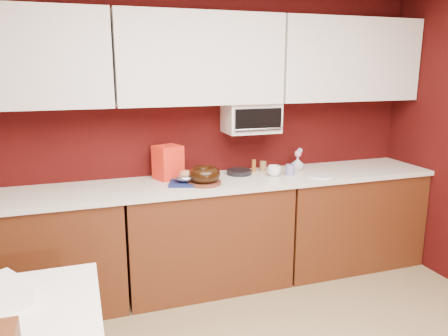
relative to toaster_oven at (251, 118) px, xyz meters
name	(u,v)px	position (x,y,z in m)	size (l,w,h in m)	color
wall_back	(195,132)	(-0.45, 0.15, -0.12)	(4.00, 0.02, 2.50)	#390907
base_cabinet_left	(31,258)	(-1.78, -0.17, -0.95)	(1.31, 0.58, 0.86)	#532610
base_cabinet_center	(206,236)	(-0.45, -0.17, -0.95)	(1.31, 0.58, 0.86)	#532610
base_cabinet_right	(345,219)	(0.88, -0.17, -0.95)	(1.31, 0.58, 0.86)	#532610
countertop	(206,183)	(-0.45, -0.17, -0.49)	(4.00, 0.62, 0.04)	silver
upper_cabinet_left	(12,58)	(-1.78, -0.02, 0.48)	(1.31, 0.33, 0.70)	white
upper_cabinet_center	(199,59)	(-0.45, -0.02, 0.48)	(1.31, 0.33, 0.70)	white
upper_cabinet_right	(346,60)	(0.88, -0.02, 0.48)	(1.31, 0.33, 0.70)	white
toaster_oven	(251,118)	(0.00, 0.00, 0.00)	(0.45, 0.30, 0.25)	white
toaster_oven_door	(258,120)	(0.00, -0.16, 0.00)	(0.40, 0.02, 0.18)	black
toaster_oven_handle	(259,129)	(0.00, -0.18, -0.07)	(0.02, 0.02, 0.42)	silver
cake_base	(205,183)	(-0.49, -0.26, -0.46)	(0.26, 0.26, 0.02)	#5E2C1C
bundt_cake	(204,174)	(-0.49, -0.26, -0.39)	(0.25, 0.25, 0.10)	black
navy_towel	(186,183)	(-0.62, -0.21, -0.47)	(0.25, 0.21, 0.02)	#151E50
foil_ham_nest	(186,177)	(-0.62, -0.21, -0.42)	(0.17, 0.14, 0.06)	silver
roasted_ham	(186,174)	(-0.62, -0.21, -0.40)	(0.10, 0.09, 0.07)	#AE724F
pandoro_box	(168,162)	(-0.72, 0.01, -0.34)	(0.20, 0.18, 0.27)	red
dark_pan	(239,172)	(-0.12, -0.04, -0.46)	(0.21, 0.21, 0.04)	black
coffee_mug	(274,170)	(0.14, -0.19, -0.42)	(0.10, 0.10, 0.11)	white
blue_jar	(290,170)	(0.29, -0.19, -0.43)	(0.07, 0.07, 0.09)	navy
flower_vase	(298,163)	(0.43, -0.06, -0.41)	(0.09, 0.09, 0.13)	#ADB3C4
flower_pink	(298,154)	(0.43, -0.06, -0.33)	(0.06, 0.06, 0.06)	pink
flower_blue	(300,151)	(0.46, -0.04, -0.30)	(0.05, 0.05, 0.05)	#84B1D3
china_plate	(320,176)	(0.50, -0.32, -0.47)	(0.21, 0.21, 0.01)	white
amber_bottle	(254,166)	(0.04, 0.01, -0.42)	(0.04, 0.04, 0.11)	brown
paper_cup	(263,166)	(0.13, 0.01, -0.43)	(0.06, 0.06, 0.09)	olive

